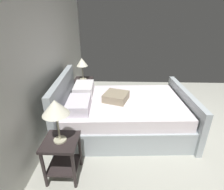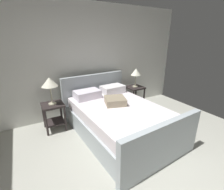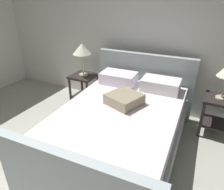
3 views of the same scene
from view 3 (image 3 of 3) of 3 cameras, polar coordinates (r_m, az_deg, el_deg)
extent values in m
cube|color=silver|center=(3.79, 6.99, 16.60)|extent=(5.98, 0.12, 2.71)
cube|color=#A4AEB3|center=(2.95, 1.96, -10.94)|extent=(1.64, 2.21, 0.40)
cube|color=#A4AEB3|center=(3.70, 8.65, 2.94)|extent=(1.65, 0.19, 1.07)
cube|color=#A4AEB3|center=(2.10, -10.73, -23.51)|extent=(1.65, 0.19, 0.78)
cube|color=white|center=(2.77, 2.05, -5.83)|extent=(1.56, 2.15, 0.22)
cube|color=silver|center=(3.45, 1.80, 4.62)|extent=(0.58, 0.39, 0.18)
cube|color=white|center=(3.27, 12.99, 2.69)|extent=(0.58, 0.39, 0.18)
cube|color=gray|center=(2.81, 3.29, -1.12)|extent=(0.51, 0.51, 0.14)
cube|color=#2A2222|center=(3.41, 27.27, -1.11)|extent=(0.44, 0.44, 0.04)
cube|color=#2A2222|center=(3.59, 25.97, -6.78)|extent=(0.40, 0.40, 0.02)
cylinder|color=#2A2222|center=(3.38, 22.91, -6.30)|extent=(0.04, 0.04, 0.56)
cylinder|color=#2A2222|center=(3.71, 23.58, -3.42)|extent=(0.04, 0.04, 0.56)
cylinder|color=#B7B293|center=(3.40, 27.37, -0.66)|extent=(0.16, 0.16, 0.02)
cylinder|color=#B7B293|center=(3.33, 27.96, 1.91)|extent=(0.02, 0.02, 0.31)
cube|color=#2A2222|center=(3.92, -7.67, 5.11)|extent=(0.44, 0.44, 0.04)
cube|color=#2A2222|center=(4.08, -7.34, -0.14)|extent=(0.40, 0.40, 0.02)
cylinder|color=#2A2222|center=(4.01, -11.19, 0.63)|extent=(0.04, 0.04, 0.56)
cylinder|color=#2A2222|center=(3.80, -6.65, -0.51)|extent=(0.04, 0.04, 0.56)
cylinder|color=#2A2222|center=(4.28, -8.10, 2.59)|extent=(0.04, 0.04, 0.56)
cylinder|color=#2A2222|center=(4.09, -3.72, 1.62)|extent=(0.04, 0.04, 0.56)
cylinder|color=#B7B293|center=(3.91, -7.70, 5.51)|extent=(0.16, 0.16, 0.02)
cylinder|color=#B7B293|center=(3.85, -7.87, 8.23)|extent=(0.02, 0.02, 0.37)
cone|color=white|center=(3.77, -8.13, 12.25)|extent=(0.32, 0.32, 0.19)
camera|label=1|loc=(4.50, -35.73, 23.03)|focal=28.28mm
camera|label=2|loc=(2.60, -71.46, 7.69)|focal=25.63mm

